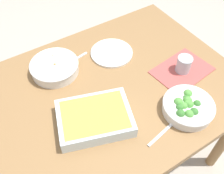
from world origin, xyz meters
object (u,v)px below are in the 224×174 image
side_plate (112,53)px  baking_dish (95,118)px  stew_bowl (55,67)px  spoon_by_stew (69,63)px  spoon_by_broccoli (167,129)px  drink_cup (184,65)px  broccoli_bowl (188,107)px

side_plate → baking_dish: bearing=48.3°
baking_dish → stew_bowl: bearing=-87.2°
stew_bowl → spoon_by_stew: stew_bowl is taller
spoon_by_stew → spoon_by_broccoli: size_ratio=1.00×
spoon_by_stew → spoon_by_broccoli: (-0.17, 0.56, 0.00)m
side_plate → spoon_by_broccoli: (0.05, 0.51, -0.00)m
stew_bowl → baking_dish: 0.36m
drink_cup → side_plate: (0.23, -0.29, -0.03)m
baking_dish → spoon_by_broccoli: baking_dish is taller
broccoli_bowl → stew_bowl: bearing=-53.9°
stew_bowl → baking_dish: baking_dish is taller
broccoli_bowl → spoon_by_broccoli: 0.14m
stew_bowl → broccoli_bowl: (-0.38, 0.52, -0.00)m
broccoli_bowl → baking_dish: (0.36, -0.16, 0.00)m
broccoli_bowl → side_plate: broccoli_bowl is taller
stew_bowl → baking_dish: size_ratio=0.67×
side_plate → spoon_by_broccoli: side_plate is taller
stew_bowl → spoon_by_stew: 0.09m
stew_bowl → side_plate: bearing=172.7°
baking_dish → broccoli_bowl: bearing=155.9°
broccoli_bowl → drink_cup: 0.24m
drink_cup → spoon_by_broccoli: (0.28, 0.22, -0.03)m
baking_dish → spoon_by_stew: bearing=-100.1°
stew_bowl → spoon_by_broccoli: bearing=114.5°
side_plate → spoon_by_stew: 0.23m
drink_cup → broccoli_bowl: bearing=52.0°
broccoli_bowl → spoon_by_stew: bearing=-61.1°
baking_dish → drink_cup: 0.52m
stew_bowl → drink_cup: bearing=148.1°
broccoli_bowl → side_plate: (0.08, -0.48, -0.03)m
spoon_by_stew → spoon_by_broccoli: 0.59m
stew_bowl → spoon_by_broccoli: (-0.25, 0.55, -0.03)m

